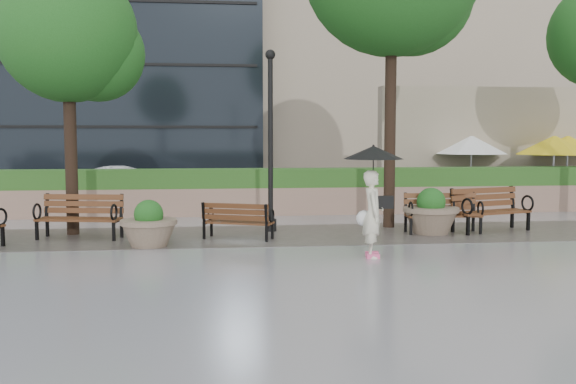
{
  "coord_description": "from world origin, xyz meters",
  "views": [
    {
      "loc": [
        -1.19,
        -11.69,
        2.3
      ],
      "look_at": [
        0.38,
        1.94,
        1.1
      ],
      "focal_mm": 40.0,
      "sensor_mm": 36.0,
      "label": 1
    }
  ],
  "objects": [
    {
      "name": "planter_left",
      "position": [
        -2.55,
        1.76,
        0.38
      ],
      "size": [
        1.17,
        1.17,
        0.98
      ],
      "color": "#7F6B56",
      "rests_on": "ground"
    },
    {
      "name": "car_right",
      "position": [
        -4.08,
        10.57,
        0.64
      ],
      "size": [
        4.09,
        2.28,
        1.28
      ],
      "primitive_type": "imported",
      "rotation": [
        0.0,
        0.0,
        1.83
      ],
      "color": "white",
      "rests_on": "ground"
    },
    {
      "name": "lamppost",
      "position": [
        0.15,
        3.62,
        1.92
      ],
      "size": [
        0.28,
        0.28,
        4.34
      ],
      "color": "black",
      "rests_on": "ground"
    },
    {
      "name": "patio_umb_white",
      "position": [
        7.5,
        9.25,
        1.99
      ],
      "size": [
        2.5,
        2.5,
        2.3
      ],
      "color": "black",
      "rests_on": "ground"
    },
    {
      "name": "hedge_wall",
      "position": [
        0.0,
        7.0,
        0.66
      ],
      "size": [
        24.0,
        0.8,
        1.35
      ],
      "color": "#92715E",
      "rests_on": "ground"
    },
    {
      "name": "cobble_strip",
      "position": [
        0.0,
        3.0,
        0.01
      ],
      "size": [
        28.0,
        3.2,
        0.01
      ],
      "primitive_type": "cube",
      "color": "#383330",
      "rests_on": "ground"
    },
    {
      "name": "asphalt_street",
      "position": [
        0.0,
        11.0,
        0.0
      ],
      "size": [
        40.0,
        7.0,
        0.0
      ],
      "primitive_type": "cube",
      "color": "black",
      "rests_on": "ground"
    },
    {
      "name": "ground",
      "position": [
        0.0,
        0.0,
        0.0
      ],
      "size": [
        100.0,
        100.0,
        0.0
      ],
      "primitive_type": "plane",
      "color": "gray",
      "rests_on": "ground"
    },
    {
      "name": "tree_0",
      "position": [
        -4.33,
        3.71,
        4.51
      ],
      "size": [
        3.28,
        3.15,
        6.21
      ],
      "color": "black",
      "rests_on": "ground"
    },
    {
      "name": "planter_right",
      "position": [
        3.87,
        2.81,
        0.43
      ],
      "size": [
        1.3,
        1.3,
        1.09
      ],
      "color": "#7F6B56",
      "rests_on": "ground"
    },
    {
      "name": "patio_umb_yellow_b",
      "position": [
        10.98,
        9.28,
        1.99
      ],
      "size": [
        2.5,
        2.5,
        2.3
      ],
      "color": "black",
      "rests_on": "ground"
    },
    {
      "name": "bench_1",
      "position": [
        -4.19,
        2.95,
        0.29
      ],
      "size": [
        1.94,
        1.07,
        0.98
      ],
      "rotation": [
        0.0,
        0.0,
        -0.2
      ],
      "color": "#552F18",
      "rests_on": "ground"
    },
    {
      "name": "cafe_hedge",
      "position": [
        9.0,
        7.8,
        0.45
      ],
      "size": [
        8.0,
        0.5,
        0.9
      ],
      "primitive_type": "cube",
      "color": "#1F511B",
      "rests_on": "ground"
    },
    {
      "name": "bench_3",
      "position": [
        4.18,
        2.85,
        0.28
      ],
      "size": [
        1.78,
        0.77,
        0.94
      ],
      "rotation": [
        0.0,
        0.0,
        -0.04
      ],
      "color": "#552F18",
      "rests_on": "ground"
    },
    {
      "name": "bench_2",
      "position": [
        -0.67,
        2.49,
        0.25
      ],
      "size": [
        1.64,
        1.15,
        0.83
      ],
      "rotation": [
        0.0,
        0.0,
        2.75
      ],
      "color": "#552F18",
      "rests_on": "ground"
    },
    {
      "name": "bench_4",
      "position": [
        5.43,
        2.98,
        0.31
      ],
      "size": [
        2.07,
        1.32,
        1.04
      ],
      "rotation": [
        0.0,
        0.0,
        0.31
      ],
      "color": "#552F18",
      "rests_on": "ground"
    },
    {
      "name": "pedestrian",
      "position": [
        1.79,
        0.12,
        1.28
      ],
      "size": [
        1.15,
        1.15,
        2.11
      ],
      "rotation": [
        0.0,
        0.0,
        1.4
      ],
      "color": "#EFE8C9",
      "rests_on": "ground"
    },
    {
      "name": "patio_umb_yellow_a",
      "position": [
        9.85,
        8.14,
        1.99
      ],
      "size": [
        2.5,
        2.5,
        2.3
      ],
      "color": "black",
      "rests_on": "ground"
    },
    {
      "name": "cafe_wall",
      "position": [
        9.5,
        10.0,
        2.0
      ],
      "size": [
        10.0,
        0.6,
        4.0
      ],
      "primitive_type": "cube",
      "color": "tan",
      "rests_on": "ground"
    }
  ]
}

